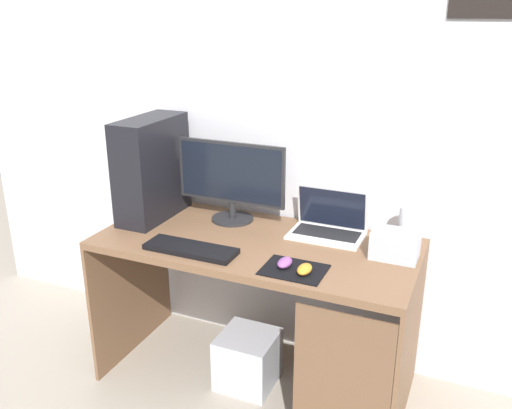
{
  "coord_description": "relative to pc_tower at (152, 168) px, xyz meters",
  "views": [
    {
      "loc": [
        0.93,
        -2.12,
        1.79
      ],
      "look_at": [
        0.0,
        0.0,
        0.95
      ],
      "focal_mm": 38.28,
      "sensor_mm": 36.0,
      "label": 1
    }
  ],
  "objects": [
    {
      "name": "ground_plane",
      "position": [
        0.61,
        -0.08,
        -1.02
      ],
      "size": [
        8.0,
        8.0,
        0.0
      ],
      "primitive_type": "plane",
      "color": "#9E9384"
    },
    {
      "name": "mouse_right",
      "position": [
        0.92,
        -0.31,
        -0.23
      ],
      "size": [
        0.06,
        0.1,
        0.03
      ],
      "primitive_type": "ellipsoid",
      "color": "orange",
      "rests_on": "mousepad"
    },
    {
      "name": "subwoofer",
      "position": [
        0.58,
        -0.13,
        -0.89
      ],
      "size": [
        0.27,
        0.27,
        0.27
      ],
      "primitive_type": "cube",
      "color": "#B7BCC6",
      "rests_on": "ground_plane"
    },
    {
      "name": "speaker",
      "position": [
        1.25,
        0.15,
        -0.17
      ],
      "size": [
        0.07,
        0.07,
        0.18
      ],
      "primitive_type": "cylinder",
      "color": "silver",
      "rests_on": "desk"
    },
    {
      "name": "mouse_left",
      "position": [
        0.83,
        -0.28,
        -0.23
      ],
      "size": [
        0.06,
        0.1,
        0.03
      ],
      "primitive_type": "ellipsoid",
      "color": "#8C4C99",
      "rests_on": "mousepad"
    },
    {
      "name": "desk",
      "position": [
        0.63,
        -0.1,
        -0.41
      ],
      "size": [
        1.48,
        0.69,
        0.77
      ],
      "color": "brown",
      "rests_on": "ground_plane"
    },
    {
      "name": "laptop",
      "position": [
        0.89,
        0.13,
        -0.21
      ],
      "size": [
        0.34,
        0.22,
        0.22
      ],
      "color": "white",
      "rests_on": "desk"
    },
    {
      "name": "monitor",
      "position": [
        0.39,
        0.1,
        -0.04
      ],
      "size": [
        0.57,
        0.21,
        0.41
      ],
      "color": "#232326",
      "rests_on": "desk"
    },
    {
      "name": "pc_tower",
      "position": [
        0.0,
        0.0,
        0.0
      ],
      "size": [
        0.18,
        0.44,
        0.51
      ],
      "primitive_type": "cube",
      "color": "black",
      "rests_on": "desk"
    },
    {
      "name": "mousepad",
      "position": [
        0.87,
        -0.29,
        -0.25
      ],
      "size": [
        0.26,
        0.2,
        0.0
      ],
      "primitive_type": "cube",
      "color": "black",
      "rests_on": "desk"
    },
    {
      "name": "projector",
      "position": [
        1.23,
        -0.01,
        -0.2
      ],
      "size": [
        0.2,
        0.14,
        0.12
      ],
      "primitive_type": "cube",
      "color": "#B7BCC6",
      "rests_on": "desk"
    },
    {
      "name": "wall_back",
      "position": [
        0.61,
        0.3,
        0.28
      ],
      "size": [
        4.0,
        0.05,
        2.6
      ],
      "color": "silver",
      "rests_on": "ground_plane"
    },
    {
      "name": "keyboard",
      "position": [
        0.39,
        -0.3,
        -0.24
      ],
      "size": [
        0.42,
        0.14,
        0.02
      ],
      "primitive_type": "cube",
      "color": "black",
      "rests_on": "desk"
    }
  ]
}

